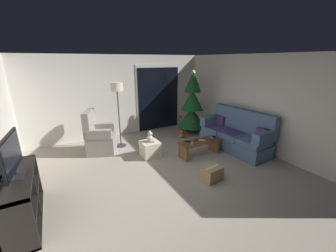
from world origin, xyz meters
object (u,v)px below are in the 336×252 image
object	(u,v)px
remote_white	(202,140)
television	(12,156)
remote_graphite	(196,140)
armchair	(99,138)
ottoman	(150,149)
media_shelf	(20,203)
teddy_bear_chestnut_by_tree	(182,135)
remote_silver	(192,144)
remote_black	(188,142)
book_stack	(214,138)
cell_phone	(214,137)
floor_lamp	(117,93)
cardboard_box_taped_mid_floor	(212,173)
coffee_table	(199,146)
teddy_bear_cream	(150,137)
christmas_tree	(192,106)
couch	(236,135)

from	to	relation	value
remote_white	television	xyz separation A→B (m)	(-3.75, -0.55, 0.68)
remote_graphite	armchair	xyz separation A→B (m)	(-2.12, 1.37, -0.00)
television	ottoman	world-z (taller)	television
armchair	media_shelf	bearing A→B (deg)	-127.15
media_shelf	teddy_bear_chestnut_by_tree	bearing A→B (deg)	24.81
ottoman	remote_silver	bearing A→B (deg)	-37.24
remote_black	media_shelf	distance (m)	3.49
book_stack	ottoman	xyz separation A→B (m)	(-1.53, 0.62, -0.23)
cell_phone	floor_lamp	bearing A→B (deg)	168.16
remote_graphite	armchair	bearing A→B (deg)	-158.62
media_shelf	cardboard_box_taped_mid_floor	distance (m)	3.29
coffee_table	ottoman	distance (m)	1.25
remote_black	teddy_bear_cream	world-z (taller)	teddy_bear_cream
cell_phone	remote_white	bearing A→B (deg)	-161.08
floor_lamp	cardboard_box_taped_mid_floor	distance (m)	3.14
remote_silver	armchair	distance (m)	2.41
remote_white	remote_black	world-z (taller)	same
armchair	media_shelf	size ratio (longest dim) A/B	0.81
remote_silver	teddy_bear_chestnut_by_tree	xyz separation A→B (m)	(0.55, 1.30, -0.28)
christmas_tree	ottoman	size ratio (longest dim) A/B	4.72
remote_black	cell_phone	bearing A→B (deg)	-54.16
teddy_bear_chestnut_by_tree	cardboard_box_taped_mid_floor	xyz separation A→B (m)	(-0.74, -2.27, 0.02)
remote_white	teddy_bear_chestnut_by_tree	distance (m)	1.29
armchair	ottoman	bearing A→B (deg)	-39.49
coffee_table	floor_lamp	world-z (taller)	floor_lamp
remote_graphite	television	distance (m)	3.75
remote_black	cardboard_box_taped_mid_floor	distance (m)	1.17
cell_phone	cardboard_box_taped_mid_floor	xyz separation A→B (m)	(-0.90, -0.98, -0.31)
remote_graphite	coffee_table	bearing A→B (deg)	7.50
cell_phone	ottoman	size ratio (longest dim) A/B	0.33
couch	teddy_bear_chestnut_by_tree	bearing A→B (deg)	122.05
floor_lamp	couch	bearing A→B (deg)	-32.31
book_stack	television	bearing A→B (deg)	-173.09
armchair	television	size ratio (longest dim) A/B	1.35
teddy_bear_chestnut_by_tree	floor_lamp	bearing A→B (deg)	169.73
remote_silver	armchair	bearing A→B (deg)	-173.39
couch	media_shelf	xyz separation A→B (m)	(-4.85, -0.47, -0.03)
couch	coffee_table	world-z (taller)	couch
couch	remote_white	world-z (taller)	couch
coffee_table	armchair	distance (m)	2.61
remote_black	floor_lamp	size ratio (longest dim) A/B	0.09
couch	remote_black	distance (m)	1.45
coffee_table	cell_phone	distance (m)	0.46
remote_graphite	floor_lamp	size ratio (longest dim) A/B	0.09
coffee_table	floor_lamp	distance (m)	2.55
couch	remote_graphite	bearing A→B (deg)	170.12
cell_phone	teddy_bear_chestnut_by_tree	bearing A→B (deg)	124.31
television	cell_phone	bearing A→B (deg)	6.82
cell_phone	cardboard_box_taped_mid_floor	world-z (taller)	cell_phone
book_stack	armchair	bearing A→B (deg)	149.96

